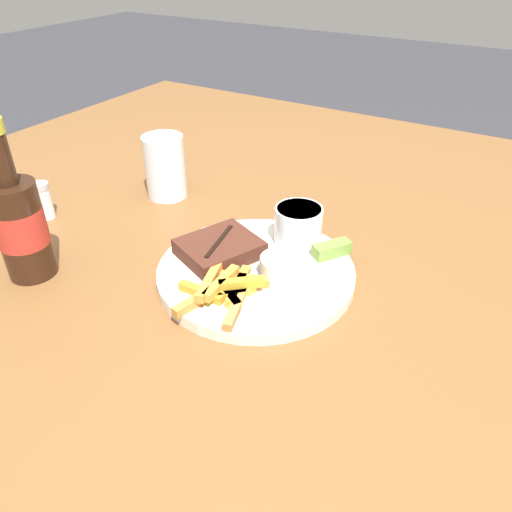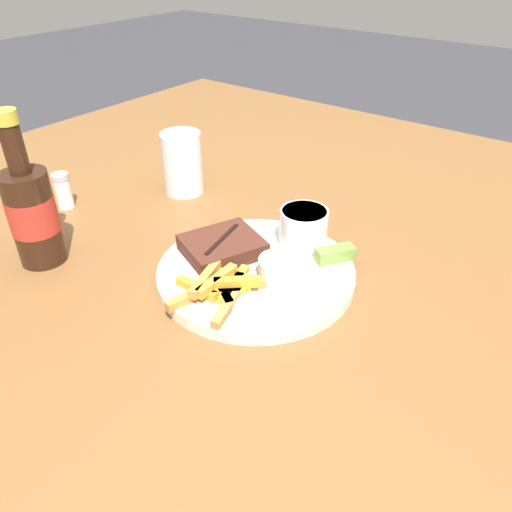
# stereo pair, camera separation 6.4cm
# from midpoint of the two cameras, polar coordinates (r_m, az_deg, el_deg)

# --- Properties ---
(dining_table) EXTENTS (1.59, 1.65, 0.73)m
(dining_table) POSITION_cam_midpoint_polar(r_m,az_deg,el_deg) (0.76, -2.42, -5.72)
(dining_table) COLOR brown
(dining_table) RESTS_ON ground_plane
(dinner_plate) EXTENTS (0.28, 0.28, 0.02)m
(dinner_plate) POSITION_cam_midpoint_polar(r_m,az_deg,el_deg) (0.72, -2.53, -2.00)
(dinner_plate) COLOR silver
(dinner_plate) RESTS_ON dining_table
(steak_portion) EXTENTS (0.14, 0.13, 0.03)m
(steak_portion) POSITION_cam_midpoint_polar(r_m,az_deg,el_deg) (0.74, -6.53, 0.90)
(steak_portion) COLOR #472319
(steak_portion) RESTS_ON dinner_plate
(fries_pile) EXTENTS (0.13, 0.13, 0.02)m
(fries_pile) POSITION_cam_midpoint_polar(r_m,az_deg,el_deg) (0.66, -6.60, -3.75)
(fries_pile) COLOR orange
(fries_pile) RESTS_ON dinner_plate
(coleslaw_cup) EXTENTS (0.07, 0.07, 0.06)m
(coleslaw_cup) POSITION_cam_midpoint_polar(r_m,az_deg,el_deg) (0.76, 2.47, 3.69)
(coleslaw_cup) COLOR white
(coleslaw_cup) RESTS_ON dinner_plate
(dipping_sauce_cup) EXTENTS (0.06, 0.06, 0.03)m
(dipping_sauce_cup) POSITION_cam_midpoint_polar(r_m,az_deg,el_deg) (0.69, 0.34, -1.18)
(dipping_sauce_cup) COLOR silver
(dipping_sauce_cup) RESTS_ON dinner_plate
(pickle_spear) EXTENTS (0.06, 0.05, 0.02)m
(pickle_spear) POSITION_cam_midpoint_polar(r_m,az_deg,el_deg) (0.74, 6.25, 0.68)
(pickle_spear) COLOR olive
(pickle_spear) RESTS_ON dinner_plate
(fork_utensil) EXTENTS (0.13, 0.06, 0.00)m
(fork_utensil) POSITION_cam_midpoint_polar(r_m,az_deg,el_deg) (0.65, -3.65, -4.98)
(fork_utensil) COLOR #B7B7BC
(fork_utensil) RESTS_ON dinner_plate
(beer_bottle) EXTENTS (0.07, 0.07, 0.23)m
(beer_bottle) POSITION_cam_midpoint_polar(r_m,az_deg,el_deg) (0.78, -27.52, 3.18)
(beer_bottle) COLOR black
(beer_bottle) RESTS_ON dining_table
(drinking_glass) EXTENTS (0.07, 0.07, 0.12)m
(drinking_glass) POSITION_cam_midpoint_polar(r_m,az_deg,el_deg) (0.95, -12.28, 9.90)
(drinking_glass) COLOR silver
(drinking_glass) RESTS_ON dining_table
(salt_shaker) EXTENTS (0.03, 0.03, 0.07)m
(salt_shaker) POSITION_cam_midpoint_polar(r_m,az_deg,el_deg) (0.95, -24.94, 5.73)
(salt_shaker) COLOR white
(salt_shaker) RESTS_ON dining_table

